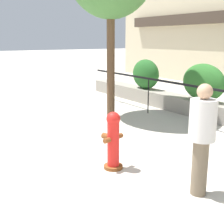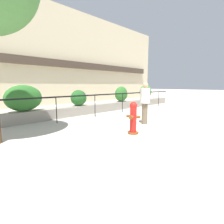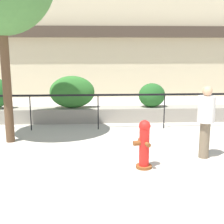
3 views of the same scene
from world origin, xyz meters
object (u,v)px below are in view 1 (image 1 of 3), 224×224
at_px(fire_hydrant, 113,140).
at_px(pedestrian, 202,133).
at_px(hedge_bush_1, 203,82).
at_px(hedge_bush_0, 146,74).

height_order(fire_hydrant, pedestrian, pedestrian).
bearing_deg(fire_hydrant, pedestrian, 20.52).
bearing_deg(fire_hydrant, hedge_bush_1, 112.68).
height_order(hedge_bush_0, fire_hydrant, hedge_bush_0).
bearing_deg(pedestrian, hedge_bush_1, 131.31).
distance_m(fire_hydrant, pedestrian, 1.70).
bearing_deg(hedge_bush_0, hedge_bush_1, 0.00).
xyz_separation_m(hedge_bush_0, hedge_bush_1, (2.78, 0.00, 0.01)).
height_order(hedge_bush_0, pedestrian, pedestrian).
bearing_deg(hedge_bush_1, fire_hydrant, -67.32).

